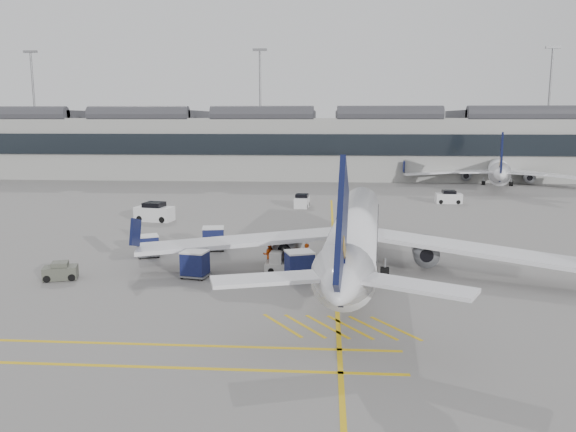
# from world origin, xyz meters

# --- Properties ---
(ground) EXTENTS (220.00, 220.00, 0.00)m
(ground) POSITION_xyz_m (0.00, 0.00, 0.00)
(ground) COLOR gray
(ground) RESTS_ON ground
(terminal) EXTENTS (200.00, 20.45, 12.40)m
(terminal) POSITION_xyz_m (0.00, 71.93, 6.14)
(terminal) COLOR #9E9E99
(terminal) RESTS_ON ground
(light_masts) EXTENTS (113.00, 0.60, 25.45)m
(light_masts) POSITION_xyz_m (-1.67, 86.00, 14.49)
(light_masts) COLOR slate
(light_masts) RESTS_ON ground
(apron_markings) EXTENTS (0.25, 60.00, 0.01)m
(apron_markings) POSITION_xyz_m (10.00, 10.00, 0.01)
(apron_markings) COLOR gold
(apron_markings) RESTS_ON ground
(airliner_main) EXTENTS (31.87, 34.96, 9.30)m
(airliner_main) POSITION_xyz_m (11.39, 4.68, 2.73)
(airliner_main) COLOR white
(airliner_main) RESTS_ON ground
(airliner_far) EXTENTS (30.06, 33.27, 9.05)m
(airliner_far) POSITION_xyz_m (37.89, 60.32, 2.66)
(airliner_far) COLOR white
(airliner_far) RESTS_ON ground
(belt_loader) EXTENTS (4.53, 1.75, 1.83)m
(belt_loader) POSITION_xyz_m (6.72, 3.63, 0.54)
(belt_loader) COLOR #BAB7B1
(belt_loader) RESTS_ON ground
(baggage_cart_a) EXTENTS (2.34, 2.13, 2.03)m
(baggage_cart_a) POSITION_xyz_m (7.52, 1.63, 1.09)
(baggage_cart_a) COLOR gray
(baggage_cart_a) RESTS_ON ground
(baggage_cart_b) EXTENTS (2.11, 1.83, 1.99)m
(baggage_cart_b) POSITION_xyz_m (-0.12, 9.96, 1.06)
(baggage_cart_b) COLOR gray
(baggage_cart_b) RESTS_ON ground
(baggage_cart_c) EXTENTS (2.06, 1.81, 1.90)m
(baggage_cart_c) POSITION_xyz_m (0.25, 1.72, 1.02)
(baggage_cart_c) COLOR gray
(baggage_cart_c) RESTS_ON ground
(baggage_cart_d) EXTENTS (2.10, 1.95, 1.78)m
(baggage_cart_d) POSITION_xyz_m (-4.85, 7.32, 0.95)
(baggage_cart_d) COLOR gray
(baggage_cart_d) RESTS_ON ground
(ramp_agent_a) EXTENTS (0.85, 0.77, 1.95)m
(ramp_agent_a) POSITION_xyz_m (7.95, 4.36, 0.98)
(ramp_agent_a) COLOR #FF510D
(ramp_agent_a) RESTS_ON ground
(ramp_agent_b) EXTENTS (1.04, 0.85, 1.95)m
(ramp_agent_b) POSITION_xyz_m (5.12, 4.80, 0.98)
(ramp_agent_b) COLOR #E44A0C
(ramp_agent_b) RESTS_ON ground
(pushback_tug) EXTENTS (2.49, 1.92, 1.23)m
(pushback_tug) POSITION_xyz_m (-8.89, 0.65, 0.55)
(pushback_tug) COLOR #4B4E42
(pushback_tug) RESTS_ON ground
(safety_cone_nose) EXTENTS (0.34, 0.34, 0.48)m
(safety_cone_nose) POSITION_xyz_m (11.27, 24.27, 0.24)
(safety_cone_nose) COLOR #F24C0A
(safety_cone_nose) RESTS_ON ground
(safety_cone_engine) EXTENTS (0.41, 0.41, 0.57)m
(safety_cone_engine) POSITION_xyz_m (11.30, 6.85, 0.28)
(safety_cone_engine) COLOR #F24C0A
(safety_cone_engine) RESTS_ON ground
(service_van_left) EXTENTS (4.25, 2.65, 2.04)m
(service_van_left) POSITION_xyz_m (-9.22, 23.10, 0.91)
(service_van_left) COLOR silver
(service_van_left) RESTS_ON ground
(service_van_mid) EXTENTS (1.89, 3.35, 1.66)m
(service_van_mid) POSITION_xyz_m (6.28, 33.69, 0.74)
(service_van_mid) COLOR silver
(service_van_mid) RESTS_ON ground
(service_van_right) EXTENTS (3.35, 1.74, 1.70)m
(service_van_right) POSITION_xyz_m (25.26, 38.30, 0.76)
(service_van_right) COLOR silver
(service_van_right) RESTS_ON ground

